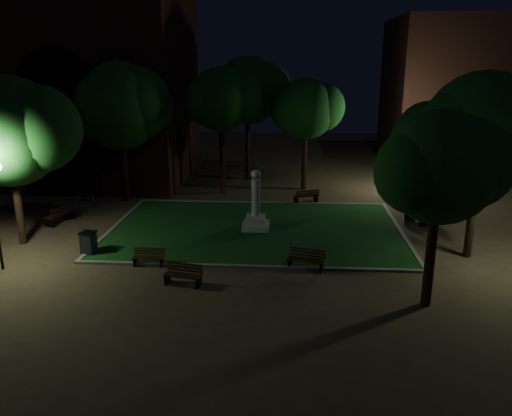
# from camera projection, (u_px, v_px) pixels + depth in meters

# --- Properties ---
(ground) EXTENTS (80.00, 80.00, 0.00)m
(ground) POSITION_uv_depth(u_px,v_px,m) (253.00, 243.00, 24.59)
(ground) COLOR #503A29
(lawn) EXTENTS (15.00, 10.00, 0.08)m
(lawn) POSITION_uv_depth(u_px,v_px,m) (256.00, 229.00, 26.50)
(lawn) COLOR #164316
(lawn) RESTS_ON ground
(lawn_kerb) EXTENTS (15.40, 10.40, 0.12)m
(lawn_kerb) POSITION_uv_depth(u_px,v_px,m) (256.00, 229.00, 26.49)
(lawn_kerb) COLOR slate
(lawn_kerb) RESTS_ON ground
(monument) EXTENTS (1.40, 1.40, 3.20)m
(monument) POSITION_uv_depth(u_px,v_px,m) (256.00, 213.00, 26.24)
(monument) COLOR #A9A69D
(monument) RESTS_ON lawn
(building_main) EXTENTS (20.00, 12.00, 15.00)m
(building_main) POSITION_uv_depth(u_px,v_px,m) (52.00, 79.00, 36.72)
(building_main) COLOR #4B2119
(building_main) RESTS_ON ground
(building_far) EXTENTS (16.00, 10.00, 12.00)m
(building_far) POSITION_uv_depth(u_px,v_px,m) (489.00, 95.00, 40.89)
(building_far) COLOR #4B2119
(building_far) RESTS_ON ground
(tree_west) EXTENTS (6.31, 5.15, 8.09)m
(tree_west) POSITION_uv_depth(u_px,v_px,m) (10.00, 131.00, 23.02)
(tree_west) COLOR black
(tree_west) RESTS_ON ground
(tree_north_wl) EXTENTS (5.07, 4.14, 8.32)m
(tree_north_wl) POSITION_uv_depth(u_px,v_px,m) (223.00, 100.00, 32.09)
(tree_north_wl) COLOR black
(tree_north_wl) RESTS_ON ground
(tree_north_er) EXTENTS (5.02, 4.10, 7.59)m
(tree_north_er) POSITION_uv_depth(u_px,v_px,m) (307.00, 109.00, 33.40)
(tree_north_er) COLOR black
(tree_north_er) RESTS_ON ground
(tree_ne) EXTENTS (4.56, 3.72, 6.50)m
(tree_ne) POSITION_uv_depth(u_px,v_px,m) (430.00, 134.00, 28.51)
(tree_ne) COLOR black
(tree_ne) RESTS_ON ground
(tree_east) EXTENTS (6.22, 5.08, 8.30)m
(tree_east) POSITION_uv_depth(u_px,v_px,m) (485.00, 131.00, 21.29)
(tree_east) COLOR black
(tree_east) RESTS_ON ground
(tree_se) EXTENTS (4.85, 3.96, 7.13)m
(tree_se) POSITION_uv_depth(u_px,v_px,m) (443.00, 168.00, 16.89)
(tree_se) COLOR black
(tree_se) RESTS_ON ground
(tree_nw) EXTENTS (5.63, 4.60, 8.69)m
(tree_nw) POSITION_uv_depth(u_px,v_px,m) (121.00, 99.00, 30.41)
(tree_nw) COLOR black
(tree_nw) RESTS_ON ground
(tree_far_north) EXTENTS (5.98, 4.88, 9.01)m
(tree_far_north) POSITION_uv_depth(u_px,v_px,m) (249.00, 91.00, 35.92)
(tree_far_north) COLOR black
(tree_far_north) RESTS_ON ground
(tree_extra) EXTENTS (6.30, 5.14, 8.19)m
(tree_extra) POSITION_uv_depth(u_px,v_px,m) (123.00, 110.00, 31.63)
(tree_extra) COLOR black
(tree_extra) RESTS_ON ground
(lamppost_nw) EXTENTS (1.18, 0.28, 4.08)m
(lamppost_nw) POSITION_uv_depth(u_px,v_px,m) (76.00, 149.00, 33.89)
(lamppost_nw) COLOR black
(lamppost_nw) RESTS_ON ground
(lamppost_ne) EXTENTS (1.18, 0.28, 4.59)m
(lamppost_ne) POSITION_uv_depth(u_px,v_px,m) (406.00, 146.00, 33.28)
(lamppost_ne) COLOR black
(lamppost_ne) RESTS_ON ground
(bench_near_left) EXTENTS (1.61, 0.83, 0.84)m
(bench_near_left) POSITION_uv_depth(u_px,v_px,m) (183.00, 275.00, 19.91)
(bench_near_left) COLOR black
(bench_near_left) RESTS_ON ground
(bench_near_right) EXTENTS (1.68, 0.97, 0.88)m
(bench_near_right) POSITION_uv_depth(u_px,v_px,m) (306.00, 260.00, 21.41)
(bench_near_right) COLOR black
(bench_near_right) RESTS_ON ground
(bench_west_near) EXTENTS (1.38, 0.50, 0.75)m
(bench_west_near) POSITION_uv_depth(u_px,v_px,m) (149.00, 257.00, 21.83)
(bench_west_near) COLOR black
(bench_west_near) RESTS_ON ground
(bench_left_side) EXTENTS (1.14, 1.94, 1.01)m
(bench_left_side) POSITION_uv_depth(u_px,v_px,m) (60.00, 215.00, 27.51)
(bench_left_side) COLOR black
(bench_left_side) RESTS_ON ground
(bench_right_side) EXTENTS (1.09, 1.81, 0.94)m
(bench_right_side) POSITION_uv_depth(u_px,v_px,m) (416.00, 215.00, 27.62)
(bench_right_side) COLOR black
(bench_right_side) RESTS_ON ground
(bench_far_side) EXTENTS (1.67, 1.13, 0.87)m
(bench_far_side) POSITION_uv_depth(u_px,v_px,m) (306.00, 197.00, 31.47)
(bench_far_side) COLOR black
(bench_far_side) RESTS_ON ground
(trash_bin) EXTENTS (0.74, 0.74, 1.10)m
(trash_bin) POSITION_uv_depth(u_px,v_px,m) (89.00, 243.00, 23.00)
(trash_bin) COLOR black
(trash_bin) RESTS_ON ground
(bicycle) EXTENTS (2.08, 1.34, 1.03)m
(bicycle) POSITION_uv_depth(u_px,v_px,m) (88.00, 194.00, 31.65)
(bicycle) COLOR black
(bicycle) RESTS_ON ground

